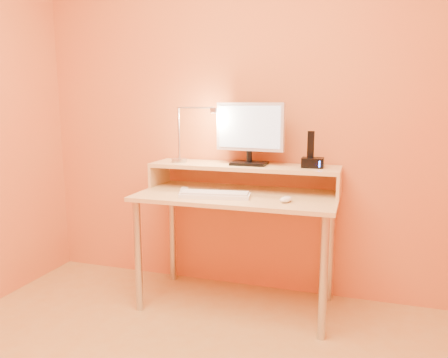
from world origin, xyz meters
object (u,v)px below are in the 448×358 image
(monitor_panel, at_px, (250,127))
(keyboard, at_px, (215,195))
(lamp_base, at_px, (179,160))
(remote_control, at_px, (184,191))
(phone_dock, at_px, (313,163))
(mouse, at_px, (286,199))

(monitor_panel, relative_size, keyboard, 1.07)
(lamp_base, distance_m, remote_control, 0.27)
(lamp_base, relative_size, phone_dock, 0.77)
(keyboard, xyz_separation_m, remote_control, (-0.22, 0.06, -0.00))
(phone_dock, relative_size, mouse, 1.32)
(keyboard, xyz_separation_m, mouse, (0.42, -0.00, 0.01))
(mouse, bearing_deg, lamp_base, -177.71)
(monitor_panel, bearing_deg, keyboard, -109.74)
(phone_dock, xyz_separation_m, keyboard, (-0.53, -0.28, -0.18))
(remote_control, bearing_deg, lamp_base, 100.40)
(phone_dock, distance_m, remote_control, 0.80)
(mouse, relative_size, remote_control, 0.60)
(lamp_base, xyz_separation_m, keyboard, (0.33, -0.25, -0.16))
(keyboard, bearing_deg, monitor_panel, 56.66)
(remote_control, bearing_deg, phone_dock, -3.35)
(phone_dock, xyz_separation_m, remote_control, (-0.75, -0.22, -0.18))
(keyboard, relative_size, remote_control, 2.49)
(monitor_panel, xyz_separation_m, phone_dock, (0.39, -0.01, -0.21))
(monitor_panel, relative_size, remote_control, 2.67)
(keyboard, bearing_deg, remote_control, 156.75)
(phone_dock, height_order, remote_control, phone_dock)
(monitor_panel, distance_m, keyboard, 0.50)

